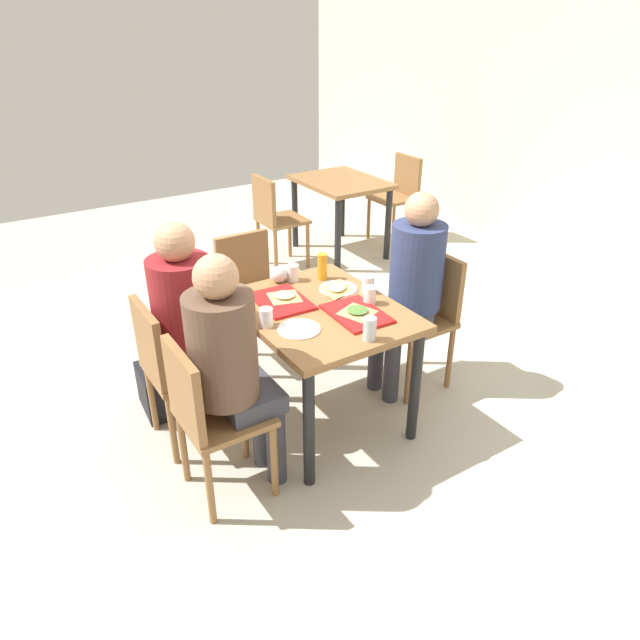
% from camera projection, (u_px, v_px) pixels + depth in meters
% --- Properties ---
extents(ground_plane, '(10.00, 10.00, 0.02)m').
position_uv_depth(ground_plane, '(320.00, 418.00, 3.55)').
color(ground_plane, '#B2AD9E').
extents(main_table, '(0.99, 0.80, 0.74)m').
position_uv_depth(main_table, '(320.00, 325.00, 3.24)').
color(main_table, olive).
rests_on(main_table, ground_plane).
extents(chair_near_left, '(0.40, 0.40, 0.87)m').
position_uv_depth(chair_near_left, '(171.00, 364.00, 3.11)').
color(chair_near_left, olive).
rests_on(chair_near_left, ground_plane).
extents(chair_near_right, '(0.40, 0.40, 0.87)m').
position_uv_depth(chair_near_right, '(207.00, 412.00, 2.74)').
color(chair_near_right, olive).
rests_on(chair_near_right, ground_plane).
extents(chair_far_side, '(0.40, 0.40, 0.87)m').
position_uv_depth(chair_far_side, '(426.00, 310.00, 3.67)').
color(chair_far_side, olive).
rests_on(chair_far_side, ground_plane).
extents(chair_left_end, '(0.40, 0.40, 0.87)m').
position_uv_depth(chair_left_end, '(250.00, 288.00, 3.96)').
color(chair_left_end, olive).
rests_on(chair_left_end, ground_plane).
extents(person_in_red, '(0.32, 0.42, 1.28)m').
position_uv_depth(person_in_red, '(191.00, 316.00, 3.06)').
color(person_in_red, '#383842').
rests_on(person_in_red, ground_plane).
extents(person_in_brown_jacket, '(0.32, 0.42, 1.28)m').
position_uv_depth(person_in_brown_jacket, '(231.00, 359.00, 2.69)').
color(person_in_brown_jacket, '#383842').
rests_on(person_in_brown_jacket, ground_plane).
extents(person_far_side, '(0.32, 0.42, 1.28)m').
position_uv_depth(person_far_side, '(411.00, 279.00, 3.49)').
color(person_far_side, '#383842').
rests_on(person_far_side, ground_plane).
extents(tray_red_near, '(0.37, 0.28, 0.02)m').
position_uv_depth(tray_red_near, '(282.00, 301.00, 3.25)').
color(tray_red_near, red).
rests_on(tray_red_near, main_table).
extents(tray_red_far, '(0.37, 0.28, 0.02)m').
position_uv_depth(tray_red_far, '(357.00, 314.00, 3.12)').
color(tray_red_far, red).
rests_on(tray_red_far, main_table).
extents(paper_plate_center, '(0.22, 0.22, 0.01)m').
position_uv_depth(paper_plate_center, '(338.00, 289.00, 3.41)').
color(paper_plate_center, white).
rests_on(paper_plate_center, main_table).
extents(paper_plate_near_edge, '(0.22, 0.22, 0.01)m').
position_uv_depth(paper_plate_near_edge, '(299.00, 329.00, 2.98)').
color(paper_plate_near_edge, white).
rests_on(paper_plate_near_edge, main_table).
extents(pizza_slice_a, '(0.23, 0.23, 0.02)m').
position_uv_depth(pizza_slice_a, '(284.00, 296.00, 3.27)').
color(pizza_slice_a, '#DBAD60').
rests_on(pizza_slice_a, tray_red_near).
extents(pizza_slice_b, '(0.22, 0.22, 0.02)m').
position_uv_depth(pizza_slice_b, '(357.00, 311.00, 3.11)').
color(pizza_slice_b, '#DBAD60').
rests_on(pizza_slice_b, tray_red_far).
extents(pizza_slice_c, '(0.26, 0.25, 0.02)m').
position_uv_depth(pizza_slice_c, '(337.00, 287.00, 3.39)').
color(pizza_slice_c, '#DBAD60').
rests_on(pizza_slice_c, paper_plate_center).
extents(plastic_cup_a, '(0.07, 0.07, 0.10)m').
position_uv_depth(plastic_cup_a, '(368.00, 284.00, 3.35)').
color(plastic_cup_a, white).
rests_on(plastic_cup_a, main_table).
extents(plastic_cup_b, '(0.07, 0.07, 0.10)m').
position_uv_depth(plastic_cup_b, '(266.00, 317.00, 2.99)').
color(plastic_cup_b, white).
rests_on(plastic_cup_b, main_table).
extents(plastic_cup_c, '(0.07, 0.07, 0.10)m').
position_uv_depth(plastic_cup_c, '(293.00, 273.00, 3.49)').
color(plastic_cup_c, white).
rests_on(plastic_cup_c, main_table).
extents(plastic_cup_d, '(0.07, 0.07, 0.10)m').
position_uv_depth(plastic_cup_d, '(370.00, 295.00, 3.22)').
color(plastic_cup_d, white).
rests_on(plastic_cup_d, main_table).
extents(soda_can, '(0.07, 0.07, 0.12)m').
position_uv_depth(soda_can, '(370.00, 329.00, 2.86)').
color(soda_can, '#B7BCC6').
rests_on(soda_can, main_table).
extents(condiment_bottle, '(0.06, 0.06, 0.16)m').
position_uv_depth(condiment_bottle, '(322.00, 267.00, 3.50)').
color(condiment_bottle, orange).
rests_on(condiment_bottle, main_table).
extents(foil_bundle, '(0.10, 0.10, 0.10)m').
position_uv_depth(foil_bundle, '(279.00, 274.00, 3.48)').
color(foil_bundle, silver).
rests_on(foil_bundle, main_table).
extents(handbag, '(0.33, 0.18, 0.28)m').
position_uv_depth(handbag, '(155.00, 390.00, 3.54)').
color(handbag, black).
rests_on(handbag, ground_plane).
extents(background_table, '(0.90, 0.70, 0.74)m').
position_uv_depth(background_table, '(341.00, 193.00, 5.64)').
color(background_table, olive).
rests_on(background_table, ground_plane).
extents(background_chair_near, '(0.40, 0.40, 0.87)m').
position_uv_depth(background_chair_near, '(274.00, 215.00, 5.34)').
color(background_chair_near, olive).
rests_on(background_chair_near, ground_plane).
extents(background_chair_far, '(0.40, 0.40, 0.87)m').
position_uv_depth(background_chair_far, '(399.00, 192.00, 6.04)').
color(background_chair_far, olive).
rests_on(background_chair_far, ground_plane).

